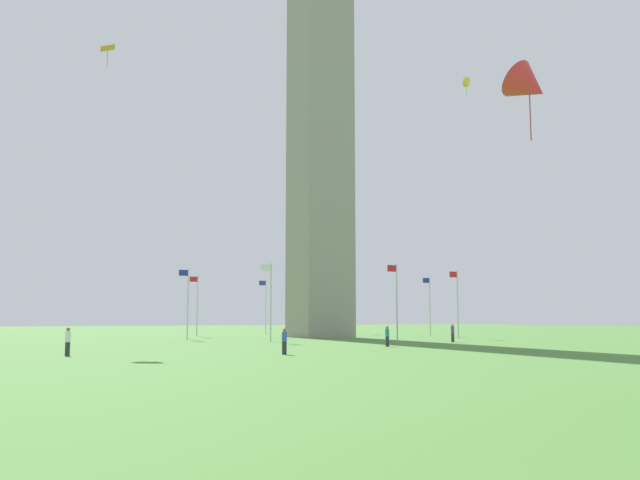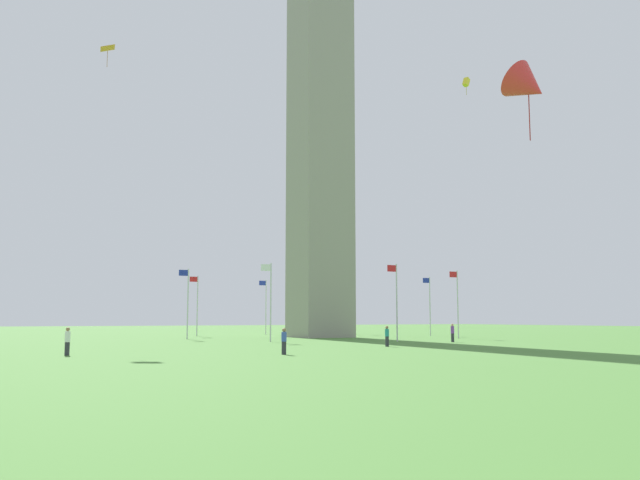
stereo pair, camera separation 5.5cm
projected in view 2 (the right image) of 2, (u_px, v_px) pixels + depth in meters
ground_plane at (320, 337)px, 80.66m from camera, size 260.00×260.00×0.00m
obelisk_monument at (320, 105)px, 83.82m from camera, size 6.17×6.17×56.12m
flagpole_n at (187, 300)px, 73.65m from camera, size 1.12×0.14×7.52m
flagpole_ne at (270, 298)px, 65.87m from camera, size 1.12×0.14×7.52m
flagpole_e at (396, 298)px, 67.01m from camera, size 1.12×0.14×7.52m
flagpole_se at (457, 301)px, 76.40m from camera, size 1.12×0.14×7.52m
flagpole_s at (430, 303)px, 88.54m from camera, size 1.12×0.14×7.52m
flagpole_sw at (353, 304)px, 96.32m from camera, size 1.12×0.14×7.52m
flagpole_w at (266, 304)px, 95.18m from camera, size 1.12×0.14×7.52m
flagpole_nw at (197, 303)px, 85.79m from camera, size 1.12×0.14×7.52m
person_purple_shirt at (453, 333)px, 64.54m from camera, size 0.32×0.32×1.73m
person_blue_shirt at (284, 341)px, 42.64m from camera, size 0.32×0.32×1.63m
person_white_shirt at (67, 341)px, 41.61m from camera, size 0.32×0.32×1.70m
person_teal_shirt at (387, 336)px, 54.49m from camera, size 0.32×0.32×1.63m
kite_orange_diamond at (108, 49)px, 69.35m from camera, size 1.59×1.64×2.23m
kite_red_delta at (528, 86)px, 26.80m from camera, size 2.18×2.48×3.21m
kite_yellow_box at (466, 82)px, 75.38m from camera, size 0.98×0.76×1.99m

